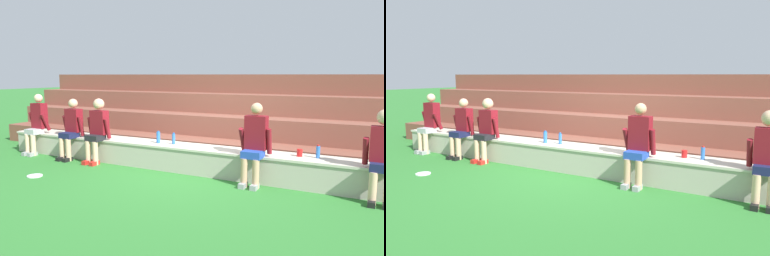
# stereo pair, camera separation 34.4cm
# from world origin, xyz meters

# --- Properties ---
(ground_plane) EXTENTS (80.00, 80.00, 0.00)m
(ground_plane) POSITION_xyz_m (0.00, 0.00, 0.00)
(ground_plane) COLOR #2D752D
(stone_seating_wall) EXTENTS (9.28, 0.62, 0.48)m
(stone_seating_wall) POSITION_xyz_m (0.00, 0.29, 0.26)
(stone_seating_wall) COLOR #B7AF9E
(stone_seating_wall) RESTS_ON ground
(brick_bleachers) EXTENTS (12.23, 2.51, 1.83)m
(brick_bleachers) POSITION_xyz_m (0.00, 2.41, 0.68)
(brick_bleachers) COLOR brown
(brick_bleachers) RESTS_ON ground
(person_far_left) EXTENTS (0.52, 0.54, 1.38)m
(person_far_left) POSITION_xyz_m (-3.96, 0.01, 0.72)
(person_far_left) COLOR beige
(person_far_left) RESTS_ON ground
(person_left_of_center) EXTENTS (0.53, 0.53, 1.30)m
(person_left_of_center) POSITION_xyz_m (-2.86, -0.01, 0.69)
(person_left_of_center) COLOR #DBAD89
(person_left_of_center) RESTS_ON ground
(person_center) EXTENTS (0.54, 0.52, 1.33)m
(person_center) POSITION_xyz_m (-2.13, -0.01, 0.72)
(person_center) COLOR #DBAD89
(person_center) RESTS_ON ground
(person_right_of_center) EXTENTS (0.54, 0.54, 1.36)m
(person_right_of_center) POSITION_xyz_m (1.25, -0.01, 0.72)
(person_right_of_center) COLOR tan
(person_right_of_center) RESTS_ON ground
(person_far_right) EXTENTS (0.53, 0.49, 1.34)m
(person_far_right) POSITION_xyz_m (3.13, -0.02, 0.72)
(person_far_right) COLOR #DBAD89
(person_far_right) RESTS_ON ground
(water_bottle_mid_left) EXTENTS (0.06, 0.06, 0.22)m
(water_bottle_mid_left) POSITION_xyz_m (2.20, 0.34, 0.58)
(water_bottle_mid_left) COLOR blue
(water_bottle_mid_left) RESTS_ON stone_seating_wall
(water_bottle_near_right) EXTENTS (0.07, 0.07, 0.24)m
(water_bottle_near_right) POSITION_xyz_m (-0.80, 0.25, 0.60)
(water_bottle_near_right) COLOR blue
(water_bottle_near_right) RESTS_ON stone_seating_wall
(water_bottle_near_left) EXTENTS (0.06, 0.06, 0.23)m
(water_bottle_near_left) POSITION_xyz_m (-0.48, 0.29, 0.59)
(water_bottle_near_left) COLOR blue
(water_bottle_near_left) RESTS_ON stone_seating_wall
(plastic_cup_right_end) EXTENTS (0.09, 0.09, 0.12)m
(plastic_cup_right_end) POSITION_xyz_m (1.91, 0.33, 0.54)
(plastic_cup_right_end) COLOR red
(plastic_cup_right_end) RESTS_ON stone_seating_wall
(frisbee) EXTENTS (0.27, 0.27, 0.02)m
(frisbee) POSITION_xyz_m (-2.41, -1.37, 0.01)
(frisbee) COLOR white
(frisbee) RESTS_ON ground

